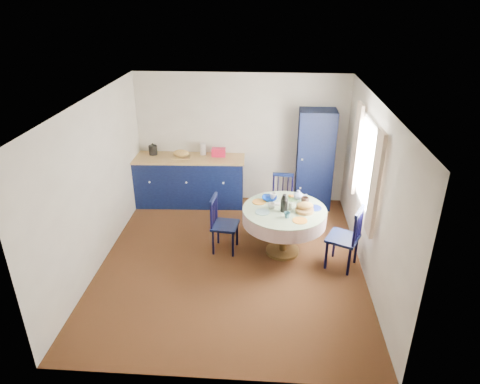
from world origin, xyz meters
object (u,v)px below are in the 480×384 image
object	(u,v)px
chair_right	(346,237)
cobalt_bowl	(270,198)
kitchen_counter	(189,180)
dining_table	(285,216)
pantry_cabinet	(315,160)
chair_far	(282,200)
mug_d	(273,196)
mug_c	(305,200)
mug_b	(287,215)
mug_a	(272,206)
chair_left	(223,224)

from	to	relation	value
chair_right	cobalt_bowl	distance (m)	1.34
kitchen_counter	dining_table	bearing A→B (deg)	-44.91
pantry_cabinet	chair_far	xyz separation A→B (m)	(-0.61, -0.73, -0.49)
kitchen_counter	chair_far	world-z (taller)	kitchen_counter
kitchen_counter	mug_d	xyz separation A→B (m)	(1.62, -1.31, 0.34)
cobalt_bowl	mug_c	bearing A→B (deg)	-7.03
mug_b	mug_c	distance (m)	0.58
dining_table	chair_right	xyz separation A→B (m)	(0.91, -0.33, -0.14)
mug_b	cobalt_bowl	distance (m)	0.63
chair_far	chair_right	size ratio (longest dim) A/B	0.90
mug_a	chair_far	bearing A→B (deg)	78.65
mug_d	kitchen_counter	bearing A→B (deg)	141.04
kitchen_counter	chair_left	world-z (taller)	kitchen_counter
kitchen_counter	mug_c	bearing A→B (deg)	-36.49
mug_a	dining_table	bearing A→B (deg)	-0.98
chair_far	chair_right	world-z (taller)	chair_right
pantry_cabinet	mug_b	distance (m)	2.06
chair_left	mug_c	size ratio (longest dim) A/B	7.43
mug_a	cobalt_bowl	world-z (taller)	mug_a
mug_b	mug_c	xyz separation A→B (m)	(0.29, 0.50, 0.01)
chair_far	mug_b	world-z (taller)	chair_far
chair_right	cobalt_bowl	bearing A→B (deg)	-92.61
pantry_cabinet	mug_b	world-z (taller)	pantry_cabinet
dining_table	mug_b	size ratio (longest dim) A/B	13.53
pantry_cabinet	chair_far	distance (m)	1.07
chair_left	mug_b	distance (m)	1.10
mug_c	chair_far	bearing A→B (deg)	114.11
pantry_cabinet	dining_table	world-z (taller)	pantry_cabinet
pantry_cabinet	mug_a	distance (m)	1.88
chair_far	mug_a	bearing A→B (deg)	-96.51
dining_table	cobalt_bowl	size ratio (longest dim) A/B	5.38
kitchen_counter	mug_a	distance (m)	2.32
kitchen_counter	mug_d	size ratio (longest dim) A/B	20.43
chair_right	mug_a	distance (m)	1.21
chair_far	mug_b	distance (m)	1.30
dining_table	mug_b	xyz separation A→B (m)	(0.02, -0.28, 0.17)
kitchen_counter	chair_left	bearing A→B (deg)	-65.51
pantry_cabinet	cobalt_bowl	distance (m)	1.64
mug_d	mug_b	bearing A→B (deg)	-71.55
chair_left	mug_a	distance (m)	0.84
chair_far	chair_right	distance (m)	1.59
chair_left	chair_right	world-z (taller)	chair_right
chair_left	chair_far	distance (m)	1.35
kitchen_counter	pantry_cabinet	bearing A→B (deg)	-1.47
chair_right	mug_a	world-z (taller)	chair_right
chair_left	chair_right	size ratio (longest dim) A/B	0.92
mug_a	chair_left	bearing A→B (deg)	179.13
chair_left	dining_table	bearing A→B (deg)	-84.07
chair_right	mug_b	world-z (taller)	chair_right
cobalt_bowl	chair_left	bearing A→B (deg)	-159.54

